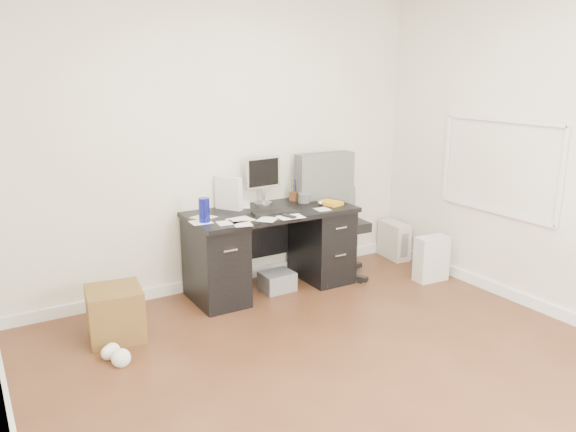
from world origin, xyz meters
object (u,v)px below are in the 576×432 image
wicker_basket (115,313)px  office_chair (334,218)px  desk (271,247)px  pc_tower (394,240)px  lcd_monitor (263,180)px  keyboard (275,212)px

wicker_basket → office_chair: bearing=5.8°
desk → pc_tower: 1.58m
lcd_monitor → wicker_basket: (-1.53, -0.49, -0.78)m
pc_tower → desk: bearing=-169.6°
office_chair → pc_tower: size_ratio=3.08×
lcd_monitor → office_chair: size_ratio=0.38×
lcd_monitor → office_chair: lcd_monitor is taller
keyboard → pc_tower: keyboard is taller
pc_tower → keyboard: bearing=-165.0°
desk → pc_tower: desk is taller
pc_tower → wicker_basket: wicker_basket is taller
desk → office_chair: (0.67, -0.04, 0.20)m
keyboard → wicker_basket: keyboard is taller
desk → office_chair: size_ratio=1.26×
lcd_monitor → wicker_basket: lcd_monitor is taller
desk → keyboard: 0.39m
lcd_monitor → wicker_basket: bearing=-166.8°
desk → keyboard: size_ratio=3.72×
pc_tower → office_chair: bearing=-164.3°
office_chair → wicker_basket: (-2.15, -0.22, -0.40)m
lcd_monitor → office_chair: 0.78m
keyboard → office_chair: 0.72m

